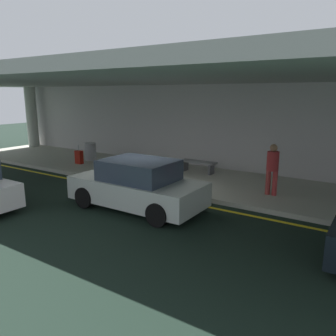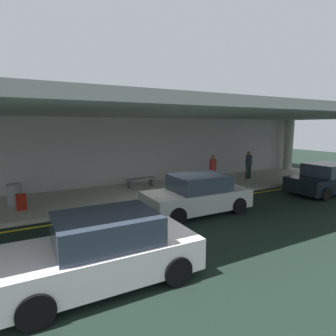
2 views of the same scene
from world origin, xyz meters
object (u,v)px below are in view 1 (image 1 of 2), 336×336
at_px(car_silver, 137,185).
at_px(suitcase_upright_primary, 79,157).
at_px(traveler_with_luggage, 272,166).
at_px(bench_metal, 198,164).
at_px(trash_bin_steel, 90,151).
at_px(support_column_far_left, 32,117).

height_order(car_silver, suitcase_upright_primary, car_silver).
relative_size(traveler_with_luggage, suitcase_upright_primary, 1.87).
height_order(car_silver, bench_metal, car_silver).
bearing_deg(car_silver, suitcase_upright_primary, -30.28).
bearing_deg(car_silver, traveler_with_luggage, -137.85).
height_order(suitcase_upright_primary, trash_bin_steel, suitcase_upright_primary).
xyz_separation_m(support_column_far_left, car_silver, (12.38, -5.19, -1.26)).
xyz_separation_m(support_column_far_left, suitcase_upright_primary, (6.39, -2.08, -1.51)).
height_order(bench_metal, trash_bin_steel, trash_bin_steel).
xyz_separation_m(car_silver, trash_bin_steel, (-6.22, 4.07, -0.14)).
bearing_deg(trash_bin_steel, support_column_far_left, 169.66).
height_order(traveler_with_luggage, bench_metal, traveler_with_luggage).
height_order(support_column_far_left, trash_bin_steel, support_column_far_left).
bearing_deg(trash_bin_steel, traveler_with_luggage, -5.92).
relative_size(car_silver, traveler_with_luggage, 2.44).
bearing_deg(trash_bin_steel, car_silver, -33.16).
relative_size(car_silver, bench_metal, 2.56).
relative_size(traveler_with_luggage, bench_metal, 1.05).
height_order(traveler_with_luggage, suitcase_upright_primary, traveler_with_luggage).
xyz_separation_m(traveler_with_luggage, suitcase_upright_primary, (-9.09, 0.01, -0.65)).
relative_size(support_column_far_left, trash_bin_steel, 4.29).
bearing_deg(support_column_far_left, suitcase_upright_primary, -18.07).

